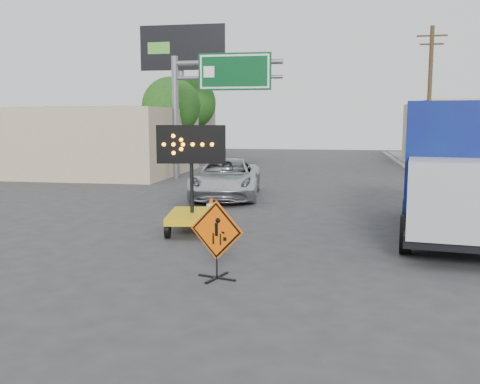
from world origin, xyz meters
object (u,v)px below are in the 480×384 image
(construction_sign, at_px, (217,238))
(pickup_truck, at_px, (226,178))
(box_truck, at_px, (450,176))
(arrow_board, at_px, (192,209))

(construction_sign, height_order, pickup_truck, construction_sign)
(construction_sign, xyz_separation_m, box_truck, (5.62, 5.43, 0.83))
(construction_sign, height_order, box_truck, box_truck)
(arrow_board, distance_m, box_truck, 7.49)
(construction_sign, distance_m, box_truck, 7.86)
(construction_sign, relative_size, pickup_truck, 0.28)
(pickup_truck, relative_size, box_truck, 0.72)
(construction_sign, relative_size, arrow_board, 0.52)
(construction_sign, distance_m, arrow_board, 4.72)
(arrow_board, xyz_separation_m, pickup_truck, (-0.48, 7.29, 0.13))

